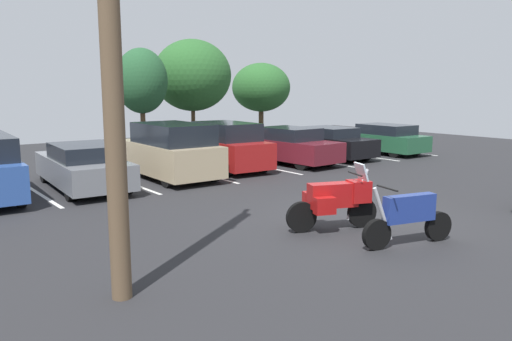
{
  "coord_description": "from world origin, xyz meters",
  "views": [
    {
      "loc": [
        -8.98,
        -7.8,
        3.09
      ],
      "look_at": [
        -1.38,
        2.17,
        1.02
      ],
      "focal_mm": 35.07,
      "sensor_mm": 36.0,
      "label": 1
    }
  ],
  "objects_px": {
    "car_maroon": "(288,146)",
    "car_tan": "(170,151)",
    "car_grey": "(83,166)",
    "car_red": "(225,146)",
    "motorcycle_touring": "(336,199)",
    "motorcycle_third": "(408,217)",
    "car_green": "(380,139)",
    "car_black": "(328,143)"
  },
  "relations": [
    {
      "from": "car_tan",
      "to": "car_green",
      "type": "distance_m",
      "value": 11.31
    },
    {
      "from": "car_grey",
      "to": "car_green",
      "type": "height_order",
      "value": "car_grey"
    },
    {
      "from": "car_black",
      "to": "car_green",
      "type": "distance_m",
      "value": 3.23
    },
    {
      "from": "motorcycle_touring",
      "to": "car_grey",
      "type": "distance_m",
      "value": 8.48
    },
    {
      "from": "car_red",
      "to": "car_maroon",
      "type": "bearing_deg",
      "value": -7.65
    },
    {
      "from": "motorcycle_third",
      "to": "car_black",
      "type": "bearing_deg",
      "value": 51.61
    },
    {
      "from": "car_tan",
      "to": "car_red",
      "type": "relative_size",
      "value": 0.99
    },
    {
      "from": "car_tan",
      "to": "car_black",
      "type": "xyz_separation_m",
      "value": [
        8.08,
        0.37,
        -0.27
      ]
    },
    {
      "from": "car_black",
      "to": "motorcycle_third",
      "type": "bearing_deg",
      "value": -128.39
    },
    {
      "from": "car_grey",
      "to": "car_black",
      "type": "xyz_separation_m",
      "value": [
        11.08,
        0.33,
        -0.02
      ]
    },
    {
      "from": "motorcycle_touring",
      "to": "car_red",
      "type": "bearing_deg",
      "value": 72.17
    },
    {
      "from": "motorcycle_third",
      "to": "car_black",
      "type": "distance_m",
      "value": 12.71
    },
    {
      "from": "motorcycle_touring",
      "to": "car_red",
      "type": "relative_size",
      "value": 0.44
    },
    {
      "from": "car_maroon",
      "to": "car_black",
      "type": "relative_size",
      "value": 1.02
    },
    {
      "from": "motorcycle_third",
      "to": "car_maroon",
      "type": "relative_size",
      "value": 0.43
    },
    {
      "from": "car_red",
      "to": "car_maroon",
      "type": "relative_size",
      "value": 0.96
    },
    {
      "from": "motorcycle_third",
      "to": "car_maroon",
      "type": "height_order",
      "value": "car_maroon"
    },
    {
      "from": "car_tan",
      "to": "car_green",
      "type": "xyz_separation_m",
      "value": [
        11.3,
        0.08,
        -0.26
      ]
    },
    {
      "from": "motorcycle_third",
      "to": "car_green",
      "type": "bearing_deg",
      "value": 41.06
    },
    {
      "from": "car_tan",
      "to": "car_maroon",
      "type": "bearing_deg",
      "value": 1.32
    },
    {
      "from": "car_grey",
      "to": "car_red",
      "type": "xyz_separation_m",
      "value": [
        5.59,
        0.48,
        0.18
      ]
    },
    {
      "from": "car_grey",
      "to": "car_green",
      "type": "bearing_deg",
      "value": 0.19
    },
    {
      "from": "car_grey",
      "to": "car_red",
      "type": "relative_size",
      "value": 1.08
    },
    {
      "from": "car_tan",
      "to": "car_maroon",
      "type": "relative_size",
      "value": 0.95
    },
    {
      "from": "motorcycle_touring",
      "to": "car_black",
      "type": "xyz_separation_m",
      "value": [
        8.21,
        8.31,
        0.0
      ]
    },
    {
      "from": "car_red",
      "to": "car_black",
      "type": "bearing_deg",
      "value": -1.58
    },
    {
      "from": "motorcycle_touring",
      "to": "car_grey",
      "type": "relative_size",
      "value": 0.41
    },
    {
      "from": "motorcycle_third",
      "to": "car_tan",
      "type": "relative_size",
      "value": 0.46
    },
    {
      "from": "motorcycle_third",
      "to": "car_green",
      "type": "distance_m",
      "value": 14.73
    },
    {
      "from": "car_red",
      "to": "car_green",
      "type": "bearing_deg",
      "value": -2.86
    },
    {
      "from": "motorcycle_third",
      "to": "car_red",
      "type": "relative_size",
      "value": 0.45
    },
    {
      "from": "motorcycle_touring",
      "to": "car_green",
      "type": "relative_size",
      "value": 0.42
    },
    {
      "from": "car_grey",
      "to": "car_tan",
      "type": "height_order",
      "value": "car_tan"
    },
    {
      "from": "car_red",
      "to": "car_maroon",
      "type": "xyz_separation_m",
      "value": [
        2.9,
        -0.39,
        -0.14
      ]
    },
    {
      "from": "motorcycle_touring",
      "to": "car_black",
      "type": "distance_m",
      "value": 11.68
    },
    {
      "from": "car_maroon",
      "to": "car_tan",
      "type": "bearing_deg",
      "value": -178.68
    },
    {
      "from": "car_red",
      "to": "car_green",
      "type": "xyz_separation_m",
      "value": [
        8.71,
        -0.44,
        -0.19
      ]
    },
    {
      "from": "motorcycle_touring",
      "to": "car_tan",
      "type": "xyz_separation_m",
      "value": [
        0.13,
        7.94,
        0.27
      ]
    },
    {
      "from": "motorcycle_third",
      "to": "car_black",
      "type": "xyz_separation_m",
      "value": [
        7.89,
        9.96,
        0.1
      ]
    },
    {
      "from": "motorcycle_third",
      "to": "car_green",
      "type": "xyz_separation_m",
      "value": [
        11.11,
        9.68,
        0.1
      ]
    },
    {
      "from": "car_red",
      "to": "car_maroon",
      "type": "height_order",
      "value": "car_red"
    },
    {
      "from": "motorcycle_third",
      "to": "car_red",
      "type": "xyz_separation_m",
      "value": [
        2.4,
        10.11,
        0.29
      ]
    }
  ]
}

